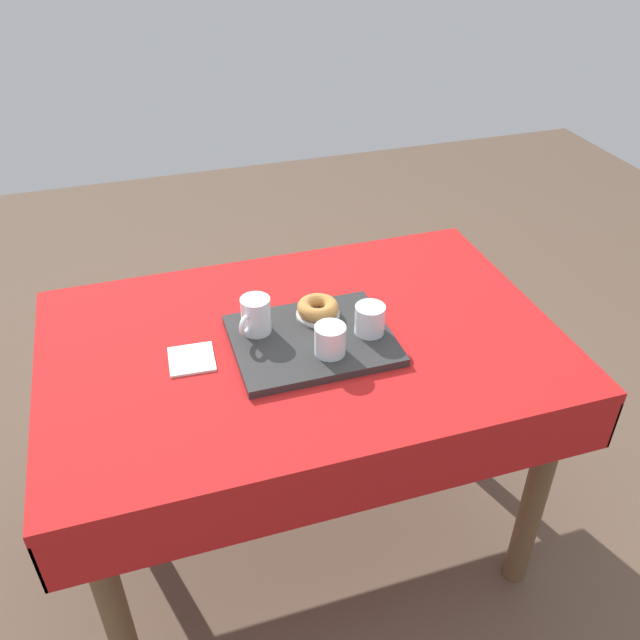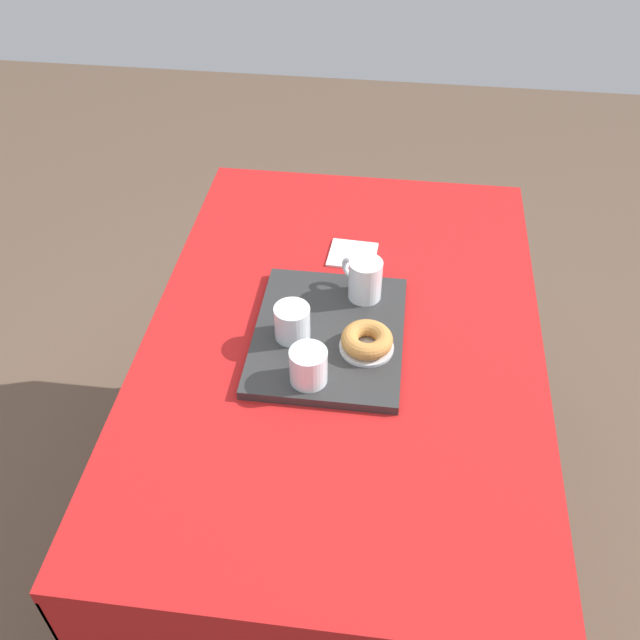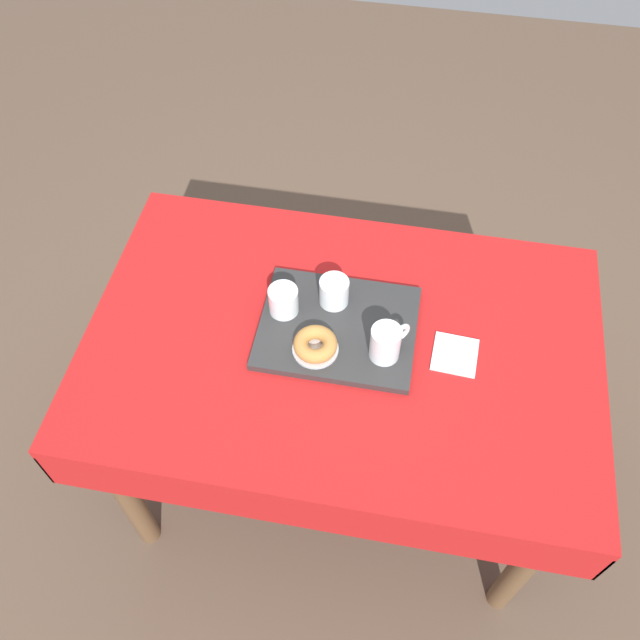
{
  "view_description": "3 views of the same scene",
  "coord_description": "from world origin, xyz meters",
  "px_view_note": "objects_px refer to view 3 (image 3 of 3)",
  "views": [
    {
      "loc": [
        -0.36,
        -1.29,
        1.77
      ],
      "look_at": [
        0.04,
        -0.03,
        0.84
      ],
      "focal_mm": 37.43,
      "sensor_mm": 36.0,
      "label": 1
    },
    {
      "loc": [
        1.11,
        0.09,
        1.83
      ],
      "look_at": [
        0.01,
        -0.05,
        0.81
      ],
      "focal_mm": 40.28,
      "sensor_mm": 36.0,
      "label": 2
    },
    {
      "loc": [
        -0.11,
        0.94,
        2.15
      ],
      "look_at": [
        0.06,
        -0.01,
        0.82
      ],
      "focal_mm": 37.76,
      "sensor_mm": 36.0,
      "label": 3
    }
  ],
  "objects_px": {
    "dining_table": "(341,365)",
    "donut_plate_left": "(315,349)",
    "water_glass_near": "(334,292)",
    "serving_tray": "(338,327)",
    "paper_napkin": "(455,355)",
    "sugar_donut_left": "(315,344)",
    "tea_mug_left": "(386,343)",
    "water_glass_far": "(283,301)"
  },
  "relations": [
    {
      "from": "water_glass_far",
      "to": "donut_plate_left",
      "type": "distance_m",
      "value": 0.15
    },
    {
      "from": "paper_napkin",
      "to": "donut_plate_left",
      "type": "bearing_deg",
      "value": 10.0
    },
    {
      "from": "dining_table",
      "to": "water_glass_near",
      "type": "distance_m",
      "value": 0.2
    },
    {
      "from": "paper_napkin",
      "to": "water_glass_near",
      "type": "bearing_deg",
      "value": -17.03
    },
    {
      "from": "water_glass_far",
      "to": "sugar_donut_left",
      "type": "bearing_deg",
      "value": 133.47
    },
    {
      "from": "tea_mug_left",
      "to": "water_glass_far",
      "type": "height_order",
      "value": "tea_mug_left"
    },
    {
      "from": "water_glass_far",
      "to": "paper_napkin",
      "type": "bearing_deg",
      "value": 173.89
    },
    {
      "from": "paper_napkin",
      "to": "water_glass_far",
      "type": "bearing_deg",
      "value": -6.11
    },
    {
      "from": "serving_tray",
      "to": "donut_plate_left",
      "type": "bearing_deg",
      "value": 63.41
    },
    {
      "from": "tea_mug_left",
      "to": "paper_napkin",
      "type": "height_order",
      "value": "tea_mug_left"
    },
    {
      "from": "paper_napkin",
      "to": "serving_tray",
      "type": "bearing_deg",
      "value": -4.55
    },
    {
      "from": "dining_table",
      "to": "sugar_donut_left",
      "type": "xyz_separation_m",
      "value": [
        0.06,
        0.05,
        0.16
      ]
    },
    {
      "from": "tea_mug_left",
      "to": "sugar_donut_left",
      "type": "xyz_separation_m",
      "value": [
        0.17,
        0.02,
        -0.02
      ]
    },
    {
      "from": "donut_plate_left",
      "to": "paper_napkin",
      "type": "relative_size",
      "value": 1.0
    },
    {
      "from": "dining_table",
      "to": "paper_napkin",
      "type": "relative_size",
      "value": 11.34
    },
    {
      "from": "water_glass_near",
      "to": "water_glass_far",
      "type": "height_order",
      "value": "same"
    },
    {
      "from": "water_glass_far",
      "to": "serving_tray",
      "type": "bearing_deg",
      "value": 170.69
    },
    {
      "from": "sugar_donut_left",
      "to": "serving_tray",
      "type": "bearing_deg",
      "value": -116.59
    },
    {
      "from": "water_glass_far",
      "to": "donut_plate_left",
      "type": "xyz_separation_m",
      "value": [
        -0.1,
        0.11,
        -0.03
      ]
    },
    {
      "from": "water_glass_far",
      "to": "paper_napkin",
      "type": "distance_m",
      "value": 0.44
    },
    {
      "from": "serving_tray",
      "to": "paper_napkin",
      "type": "height_order",
      "value": "serving_tray"
    },
    {
      "from": "sugar_donut_left",
      "to": "paper_napkin",
      "type": "relative_size",
      "value": 0.94
    },
    {
      "from": "dining_table",
      "to": "tea_mug_left",
      "type": "distance_m",
      "value": 0.21
    },
    {
      "from": "serving_tray",
      "to": "tea_mug_left",
      "type": "height_order",
      "value": "tea_mug_left"
    },
    {
      "from": "paper_napkin",
      "to": "tea_mug_left",
      "type": "bearing_deg",
      "value": 13.34
    },
    {
      "from": "dining_table",
      "to": "water_glass_far",
      "type": "height_order",
      "value": "water_glass_far"
    },
    {
      "from": "sugar_donut_left",
      "to": "paper_napkin",
      "type": "distance_m",
      "value": 0.34
    },
    {
      "from": "water_glass_near",
      "to": "sugar_donut_left",
      "type": "height_order",
      "value": "water_glass_near"
    },
    {
      "from": "serving_tray",
      "to": "water_glass_near",
      "type": "distance_m",
      "value": 0.09
    },
    {
      "from": "water_glass_near",
      "to": "serving_tray",
      "type": "bearing_deg",
      "value": 107.03
    },
    {
      "from": "water_glass_near",
      "to": "paper_napkin",
      "type": "distance_m",
      "value": 0.34
    },
    {
      "from": "dining_table",
      "to": "donut_plate_left",
      "type": "distance_m",
      "value": 0.16
    },
    {
      "from": "serving_tray",
      "to": "donut_plate_left",
      "type": "distance_m",
      "value": 0.09
    },
    {
      "from": "water_glass_far",
      "to": "donut_plate_left",
      "type": "relative_size",
      "value": 0.67
    },
    {
      "from": "dining_table",
      "to": "sugar_donut_left",
      "type": "bearing_deg",
      "value": 42.2
    },
    {
      "from": "serving_tray",
      "to": "sugar_donut_left",
      "type": "bearing_deg",
      "value": 63.41
    },
    {
      "from": "donut_plate_left",
      "to": "water_glass_near",
      "type": "bearing_deg",
      "value": -96.87
    },
    {
      "from": "serving_tray",
      "to": "donut_plate_left",
      "type": "height_order",
      "value": "donut_plate_left"
    },
    {
      "from": "water_glass_near",
      "to": "paper_napkin",
      "type": "xyz_separation_m",
      "value": [
        -0.32,
        0.1,
        -0.05
      ]
    },
    {
      "from": "tea_mug_left",
      "to": "dining_table",
      "type": "bearing_deg",
      "value": -17.65
    },
    {
      "from": "tea_mug_left",
      "to": "donut_plate_left",
      "type": "relative_size",
      "value": 0.85
    },
    {
      "from": "water_glass_near",
      "to": "sugar_donut_left",
      "type": "xyz_separation_m",
      "value": [
        0.02,
        0.16,
        -0.01
      ]
    }
  ]
}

